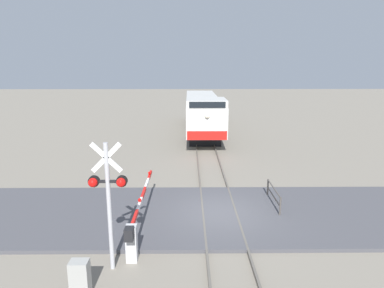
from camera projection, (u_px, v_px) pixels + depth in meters
The scene contains 9 objects.
ground_plane at pixel (219, 215), 14.61m from camera, with size 160.00×160.00×0.00m, color gray.
rail_track_left at pixel (203, 214), 14.59m from camera, with size 0.08×80.00×0.15m, color #59544C.
rail_track_right at pixel (236, 213), 14.60m from camera, with size 0.08×80.00×0.15m, color #59544C.
road_surface at pixel (219, 214), 14.60m from camera, with size 36.00×6.10×0.14m, color #47474C.
locomotive at pixel (202, 111), 32.44m from camera, with size 3.04×17.71×3.89m.
crossing_signal at pixel (108, 192), 10.19m from camera, with size 1.18×0.33×4.16m.
crossing_gate at pixel (136, 224), 11.90m from camera, with size 0.36×6.59×1.37m.
utility_cabinet at pixel (80, 279), 9.38m from camera, with size 0.52×0.39×1.09m, color #999993.
guard_railing at pixel (274, 194), 15.32m from camera, with size 0.08×2.37×0.95m.
Camera 1 is at (-1.33, -13.51, 6.35)m, focal length 31.48 mm.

